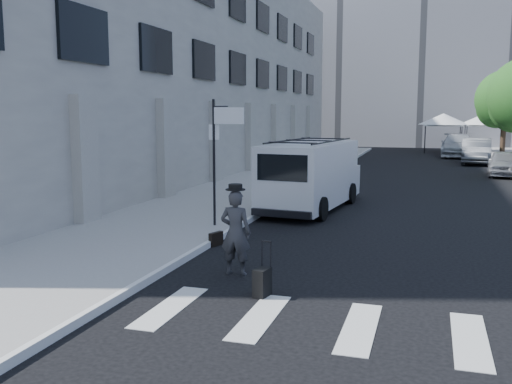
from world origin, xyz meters
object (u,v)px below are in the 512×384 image
Objects in this scene: suitcase at (262,282)px; businessman at (236,233)px; briefcase at (216,239)px; cargo_van at (312,175)px; parked_car_c at (458,146)px; parked_car_a at (504,163)px; parked_car_b at (476,151)px.

businessman is at bearing 139.38° from suitcase.
briefcase is 6.25m from cargo_van.
parked_car_c reaches higher than suitcase.
parked_car_a is (7.52, 12.98, -0.51)m from cargo_van.
businessman is 3.97× the size of briefcase.
cargo_van is 1.25× the size of parked_car_b.
briefcase is 32.74m from parked_car_c.
businessman is 29.33m from parked_car_b.
businessman is 0.44× the size of parked_car_a.
businessman reaches higher than briefcase.
businessman is at bearing -42.48° from briefcase.
cargo_van is (-1.05, 9.51, 0.91)m from suitcase.
suitcase is 0.16× the size of cargo_van.
parked_car_b is (7.82, 26.34, 0.65)m from briefcase.
parked_car_c is at bearing 95.34° from briefcase.
businessman is at bearing -99.02° from parked_car_b.
cargo_van is 21.34m from parked_car_b.
briefcase is 0.07× the size of cargo_van.
cargo_van is 15.01m from parked_car_a.
briefcase is at bearing 134.60° from suitcase.
businessman is 8.33m from cargo_van.
parked_car_a is at bearing -80.55° from parked_car_c.
parked_car_a is (8.69, 19.04, 0.50)m from briefcase.
parked_car_c is (4.67, 35.45, 0.57)m from suitcase.
parked_car_a is at bearing 66.18° from cargo_van.
suitcase is 0.20× the size of parked_car_b.
cargo_van reaches higher than briefcase.
briefcase is at bearing -110.51° from parked_car_a.
suitcase is 35.76m from parked_car_c.
briefcase is 20.94m from parked_car_a.
suitcase is at bearing -102.02° from parked_car_a.
parked_car_b is at bearing -79.13° from parked_car_c.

